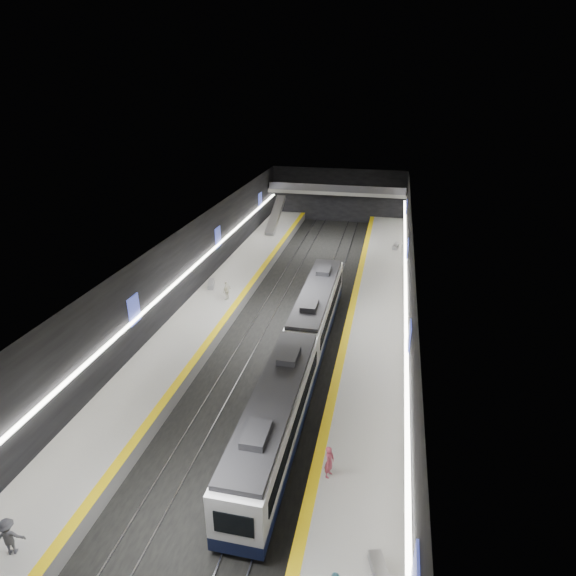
% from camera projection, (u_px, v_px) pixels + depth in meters
% --- Properties ---
extents(ground, '(70.00, 70.00, 0.00)m').
position_uv_depth(ground, '(288.00, 327.00, 42.53)').
color(ground, black).
rests_on(ground, ground).
extents(ceiling, '(20.00, 70.00, 0.04)m').
position_uv_depth(ceiling, '(288.00, 241.00, 39.31)').
color(ceiling, beige).
rests_on(ceiling, wall_left).
extents(wall_left, '(0.04, 70.00, 8.00)m').
position_uv_depth(wall_left, '(179.00, 276.00, 42.89)').
color(wall_left, black).
rests_on(wall_left, ground).
extents(wall_right, '(0.04, 70.00, 8.00)m').
position_uv_depth(wall_right, '(409.00, 296.00, 38.95)').
color(wall_right, black).
rests_on(wall_right, ground).
extents(wall_back, '(20.00, 0.04, 8.00)m').
position_uv_depth(wall_back, '(338.00, 195.00, 72.22)').
color(wall_back, black).
rests_on(wall_back, ground).
extents(platform_left, '(5.00, 70.00, 1.00)m').
position_uv_depth(platform_left, '(208.00, 314.00, 43.80)').
color(platform_left, slate).
rests_on(platform_left, ground).
extents(tile_surface_left, '(5.00, 70.00, 0.02)m').
position_uv_depth(tile_surface_left, '(208.00, 309.00, 43.60)').
color(tile_surface_left, '#A7A7A2').
rests_on(tile_surface_left, platform_left).
extents(tactile_strip_left, '(0.60, 70.00, 0.02)m').
position_uv_depth(tactile_strip_left, '(231.00, 311.00, 43.16)').
color(tactile_strip_left, yellow).
rests_on(tactile_strip_left, platform_left).
extents(platform_right, '(5.00, 70.00, 1.00)m').
position_uv_depth(platform_right, '(374.00, 331.00, 40.85)').
color(platform_right, slate).
rests_on(platform_right, ground).
extents(tile_surface_right, '(5.00, 70.00, 0.02)m').
position_uv_depth(tile_surface_right, '(375.00, 325.00, 40.64)').
color(tile_surface_right, '#A7A7A2').
rests_on(tile_surface_right, platform_right).
extents(tactile_strip_right, '(0.60, 70.00, 0.02)m').
position_uv_depth(tactile_strip_right, '(349.00, 323.00, 41.07)').
color(tactile_strip_right, yellow).
rests_on(tactile_strip_right, platform_right).
extents(rails, '(6.52, 70.00, 0.12)m').
position_uv_depth(rails, '(288.00, 326.00, 42.50)').
color(rails, gray).
rests_on(rails, ground).
extents(train, '(2.69, 30.04, 3.60)m').
position_uv_depth(train, '(300.00, 352.00, 34.46)').
color(train, '#0E1636').
rests_on(train, ground).
extents(ad_posters, '(19.94, 53.50, 2.20)m').
position_uv_depth(ad_posters, '(291.00, 276.00, 41.61)').
color(ad_posters, '#3C48B6').
rests_on(ad_posters, wall_left).
extents(cove_light_left, '(0.25, 68.60, 0.12)m').
position_uv_depth(cove_light_left, '(181.00, 278.00, 42.93)').
color(cove_light_left, white).
rests_on(cove_light_left, wall_left).
extents(cove_light_right, '(0.25, 68.60, 0.12)m').
position_uv_depth(cove_light_right, '(406.00, 298.00, 39.07)').
color(cove_light_right, white).
rests_on(cove_light_right, wall_right).
extents(mezzanine_bridge, '(20.00, 3.00, 1.50)m').
position_uv_depth(mezzanine_bridge, '(337.00, 191.00, 69.95)').
color(mezzanine_bridge, gray).
rests_on(mezzanine_bridge, wall_left).
extents(escalator, '(1.20, 7.50, 3.92)m').
position_uv_depth(escalator, '(275.00, 215.00, 66.09)').
color(escalator, '#99999E').
rests_on(escalator, platform_left).
extents(bench_left_far, '(1.10, 2.09, 0.49)m').
position_uv_depth(bench_left_far, '(211.00, 284.00, 48.19)').
color(bench_left_far, '#99999E').
rests_on(bench_left_far, platform_left).
extents(bench_right_near, '(1.19, 2.12, 0.50)m').
position_uv_depth(bench_right_near, '(381.00, 575.00, 20.00)').
color(bench_right_near, '#99999E').
rests_on(bench_right_near, platform_right).
extents(bench_right_far, '(0.86, 2.08, 0.49)m').
position_uv_depth(bench_right_far, '(396.00, 246.00, 59.06)').
color(bench_right_far, '#99999E').
rests_on(bench_right_far, platform_right).
extents(passenger_right_a, '(0.63, 0.78, 1.86)m').
position_uv_depth(passenger_right_a, '(329.00, 462.00, 24.96)').
color(passenger_right_a, '#AA3F53').
rests_on(passenger_right_a, platform_right).
extents(passenger_left_a, '(0.74, 1.16, 1.84)m').
position_uv_depth(passenger_left_a, '(227.00, 291.00, 45.03)').
color(passenger_left_a, silver).
rests_on(passenger_left_a, platform_left).
extents(passenger_left_b, '(1.39, 1.11, 1.87)m').
position_uv_depth(passenger_left_b, '(9.00, 537.00, 20.88)').
color(passenger_left_b, '#3E3F46').
rests_on(passenger_left_b, platform_left).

